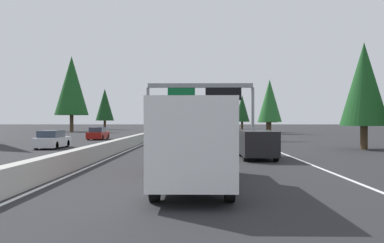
% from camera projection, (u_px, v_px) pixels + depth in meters
% --- Properties ---
extents(ground_plane, '(320.00, 320.00, 0.00)m').
position_uv_depth(ground_plane, '(162.00, 135.00, 63.94)').
color(ground_plane, '#262628').
extents(median_barrier, '(180.00, 0.56, 0.90)m').
position_uv_depth(median_barrier, '(169.00, 129.00, 83.94)').
color(median_barrier, '#ADAAA3').
rests_on(median_barrier, ground).
extents(shoulder_stripe_right, '(160.00, 0.16, 0.01)m').
position_uv_depth(shoulder_stripe_right, '(231.00, 133.00, 73.76)').
color(shoulder_stripe_right, silver).
rests_on(shoulder_stripe_right, ground).
extents(shoulder_stripe_median, '(160.00, 0.16, 0.01)m').
position_uv_depth(shoulder_stripe_median, '(169.00, 133.00, 73.93)').
color(shoulder_stripe_median, silver).
rests_on(shoulder_stripe_median, ground).
extents(sign_gantry_overhead, '(0.50, 12.68, 6.64)m').
position_uv_depth(sign_gantry_overhead, '(202.00, 95.00, 48.12)').
color(sign_gantry_overhead, gray).
rests_on(sign_gantry_overhead, ground).
extents(box_truck_mid_right, '(8.50, 2.40, 2.95)m').
position_uv_depth(box_truck_mid_right, '(193.00, 141.00, 14.31)').
color(box_truck_mid_right, white).
rests_on(box_truck_mid_right, ground).
extents(minivan_near_center, '(5.00, 1.95, 1.69)m').
position_uv_depth(minivan_near_center, '(256.00, 143.00, 24.75)').
color(minivan_near_center, black).
rests_on(minivan_near_center, ground).
extents(bus_far_center, '(11.50, 2.55, 3.10)m').
position_uv_depth(bus_far_center, '(173.00, 124.00, 60.50)').
color(bus_far_center, white).
rests_on(bus_far_center, ground).
extents(sedan_distant_a, '(4.40, 1.80, 1.47)m').
position_uv_depth(sedan_distant_a, '(181.00, 127.00, 91.73)').
color(sedan_distant_a, slate).
rests_on(sedan_distant_a, ground).
extents(sedan_far_left, '(4.40, 1.80, 1.47)m').
position_uv_depth(sedan_far_left, '(198.00, 126.00, 123.34)').
color(sedan_far_left, slate).
rests_on(sedan_far_left, ground).
extents(sedan_distant_b, '(4.40, 1.80, 1.47)m').
position_uv_depth(sedan_distant_b, '(220.00, 130.00, 67.17)').
color(sedan_distant_b, black).
rests_on(sedan_distant_b, ground).
extents(pickup_mid_center, '(5.60, 2.00, 1.86)m').
position_uv_depth(pickup_mid_center, '(198.00, 125.00, 110.72)').
color(pickup_mid_center, '#1E4793').
rests_on(pickup_mid_center, ground).
extents(oncoming_near, '(4.40, 1.80, 1.47)m').
position_uv_depth(oncoming_near, '(52.00, 140.00, 33.85)').
color(oncoming_near, silver).
rests_on(oncoming_near, ground).
extents(oncoming_far, '(4.40, 1.80, 1.47)m').
position_uv_depth(oncoming_far, '(98.00, 134.00, 49.00)').
color(oncoming_far, maroon).
rests_on(oncoming_far, ground).
extents(conifer_right_near, '(3.75, 3.75, 8.53)m').
position_uv_depth(conifer_right_near, '(364.00, 84.00, 32.62)').
color(conifer_right_near, '#4C3823').
rests_on(conifer_right_near, ground).
extents(conifer_right_mid, '(4.04, 4.04, 9.19)m').
position_uv_depth(conifer_right_mid, '(270.00, 101.00, 69.25)').
color(conifer_right_mid, '#4C3823').
rests_on(conifer_right_mid, ground).
extents(conifer_right_far, '(3.77, 3.77, 8.58)m').
position_uv_depth(conifer_right_far, '(268.00, 105.00, 78.30)').
color(conifer_right_far, '#4C3823').
rests_on(conifer_right_far, ground).
extents(conifer_right_distant, '(3.80, 3.80, 8.63)m').
position_uv_depth(conifer_right_distant, '(242.00, 109.00, 103.59)').
color(conifer_right_distant, '#4C3823').
rests_on(conifer_right_distant, ground).
extents(conifer_left_mid, '(6.68, 6.68, 15.19)m').
position_uv_depth(conifer_left_mid, '(72.00, 86.00, 82.29)').
color(conifer_left_mid, '#4C3823').
rests_on(conifer_left_mid, ground).
extents(conifer_left_far, '(4.42, 4.42, 10.04)m').
position_uv_depth(conifer_left_far, '(105.00, 105.00, 100.22)').
color(conifer_left_far, '#4C3823').
rests_on(conifer_left_far, ground).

